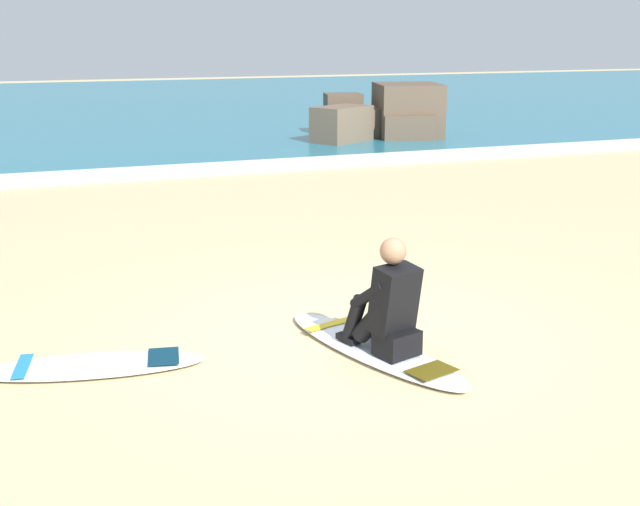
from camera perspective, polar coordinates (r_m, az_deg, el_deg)
The scene contains 7 objects.
ground_plane at distance 7.13m, azimuth 2.31°, elevation -6.02°, with size 80.00×80.00×0.00m, color #CCB584.
sea at distance 28.98m, azimuth -15.51°, elevation 9.67°, with size 80.00×28.00×0.10m, color teal.
breaking_foam at distance 15.48m, azimuth -10.63°, elevation 5.57°, with size 80.00×0.90×0.11m, color white.
surfboard_main at distance 6.86m, azimuth 3.73°, elevation -6.62°, with size 1.11×2.19×0.08m.
surfer_seated at distance 6.60m, azimuth 4.70°, elevation -3.80°, with size 0.52×0.77×0.95m.
surfboard_spare_near at distance 6.75m, azimuth -15.65°, elevation -7.53°, with size 1.85×0.83×0.08m.
rock_outcrop_distant at distance 19.89m, azimuth 4.70°, elevation 9.28°, with size 3.57×2.37×1.34m.
Camera 1 is at (-2.59, -6.12, 2.58)m, focal length 46.18 mm.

